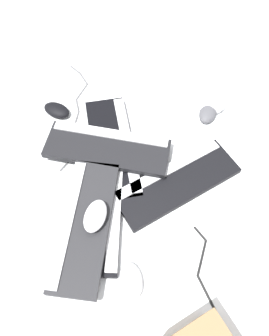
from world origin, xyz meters
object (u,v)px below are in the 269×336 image
Objects in this scene: keyboard_2 at (113,146)px; mouse_2 at (208,112)px; mouse_1 at (95,216)px; keyboard_4 at (84,224)px; keyboard_0 at (99,209)px; mouse_4 at (131,280)px; mouse_3 at (57,110)px; keyboard_3 at (107,148)px; mouse_0 at (213,107)px; keyboard_1 at (177,182)px.

keyboard_2 is 4.02× the size of mouse_2.
keyboard_4 is at bearing -56.20° from mouse_1.
mouse_2 is (-0.61, -0.01, -0.06)m from mouse_1.
keyboard_0 is at bearing -168.82° from keyboard_4.
mouse_1 is at bearing -160.25° from mouse_4.
mouse_3 is at bearing -112.37° from keyboard_0.
keyboard_0 is at bearing -168.07° from mouse_1.
mouse_2 is at bearing 177.98° from keyboard_0.
keyboard_3 reaches higher than mouse_0.
keyboard_0 is at bearing -167.01° from mouse_4.
keyboard_1 is at bearing 142.64° from mouse_4.
keyboard_2 is 0.28m from mouse_3.
keyboard_3 is at bearing 10.12° from keyboard_2.
keyboard_2 is at bearing -150.79° from keyboard_4.
keyboard_2 is 0.32m from keyboard_4.
keyboard_0 is 0.97× the size of keyboard_4.
keyboard_2 is 0.43m from mouse_0.
mouse_3 is at bearing -83.39° from keyboard_2.
keyboard_0 is 0.08m from keyboard_4.
keyboard_1 is 0.31m from mouse_1.
mouse_0 is 1.00× the size of mouse_1.
keyboard_4 is at bearing 31.19° from keyboard_3.
mouse_2 is 0.70m from mouse_4.
mouse_4 is (0.30, 0.38, 0.01)m from keyboard_2.
keyboard_3 is at bearing -148.81° from keyboard_4.
keyboard_0 is 3.90× the size of mouse_2.
mouse_0 is 0.65m from mouse_1.
keyboard_1 is 0.34m from mouse_2.
keyboard_4 is at bearing 29.21° from keyboard_2.
mouse_2 is (-0.32, -0.11, 0.01)m from keyboard_1.
mouse_2 reaches higher than keyboard_1.
keyboard_3 is 4.12× the size of mouse_2.
keyboard_1 is 1.05× the size of keyboard_4.
mouse_0 is at bearing 28.95° from mouse_3.
keyboard_3 is 0.29m from mouse_3.
keyboard_2 is 0.98× the size of keyboard_3.
mouse_1 is (0.25, 0.18, 0.07)m from keyboard_2.
mouse_0 is (-0.68, 0.00, -0.02)m from keyboard_4.
mouse_3 is 1.00× the size of mouse_4.
keyboard_3 is at bearing -73.83° from keyboard_1.
keyboard_0 is 0.08m from mouse_1.
keyboard_3 is 0.29m from keyboard_4.
keyboard_2 is 0.48m from mouse_4.
keyboard_3 is at bearing -169.48° from mouse_1.
mouse_0 is 0.73m from mouse_4.
mouse_2 is at bearing 26.49° from mouse_3.
keyboard_3 is (-0.18, -0.14, 0.03)m from keyboard_0.
keyboard_0 is at bearing 34.60° from keyboard_2.
mouse_1 reaches higher than keyboard_3.
keyboard_2 is at bearing 176.50° from mouse_4.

